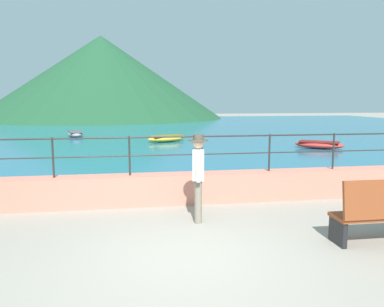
{
  "coord_description": "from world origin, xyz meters",
  "views": [
    {
      "loc": [
        -0.78,
        -5.43,
        2.42
      ],
      "look_at": [
        0.69,
        3.7,
        1.1
      ],
      "focal_mm": 35.32,
      "sensor_mm": 36.0,
      "label": 1
    }
  ],
  "objects": [
    {
      "name": "ground_plane",
      "position": [
        0.0,
        0.0,
        0.0
      ],
      "size": [
        120.0,
        120.0,
        0.0
      ],
      "primitive_type": "plane",
      "color": "gray"
    },
    {
      "name": "promenade_wall",
      "position": [
        0.0,
        3.2,
        0.35
      ],
      "size": [
        20.0,
        0.56,
        0.7
      ],
      "primitive_type": "cube",
      "color": "tan",
      "rests_on": "ground"
    },
    {
      "name": "boat_1",
      "position": [
        8.26,
        11.65,
        0.26
      ],
      "size": [
        2.4,
        2.06,
        0.36
      ],
      "color": "red",
      "rests_on": "lake_water"
    },
    {
      "name": "boat_2",
      "position": [
        -4.36,
        19.68,
        0.26
      ],
      "size": [
        1.44,
        2.45,
        0.36
      ],
      "color": "gray",
      "rests_on": "lake_water"
    },
    {
      "name": "lake_water",
      "position": [
        0.0,
        25.84,
        0.03
      ],
      "size": [
        64.0,
        44.32,
        0.06
      ],
      "primitive_type": "cube",
      "color": "#236B89",
      "rests_on": "ground"
    },
    {
      "name": "railing",
      "position": [
        0.0,
        3.2,
        1.32
      ],
      "size": [
        18.44,
        0.04,
        0.9
      ],
      "color": "#282623",
      "rests_on": "promenade_wall"
    },
    {
      "name": "hill_main",
      "position": [
        -4.43,
        45.63,
        5.29
      ],
      "size": [
        31.25,
        31.25,
        10.58
      ],
      "primitive_type": "cone",
      "color": "#1E4C2D",
      "rests_on": "ground"
    },
    {
      "name": "boat_0",
      "position": [
        1.17,
        15.83,
        0.26
      ],
      "size": [
        2.47,
        1.76,
        0.36
      ],
      "color": "gold",
      "rests_on": "lake_water"
    },
    {
      "name": "person_walking",
      "position": [
        0.5,
        1.76,
        0.98
      ],
      "size": [
        0.38,
        0.56,
        1.75
      ],
      "color": "slate",
      "rests_on": "ground"
    }
  ]
}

